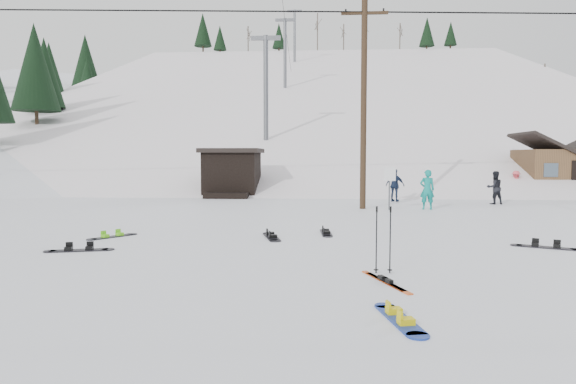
# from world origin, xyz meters

# --- Properties ---
(ground) EXTENTS (200.00, 200.00, 0.00)m
(ground) POSITION_xyz_m (0.00, 0.00, 0.00)
(ground) COLOR white
(ground) RESTS_ON ground
(ski_slope) EXTENTS (60.00, 85.24, 65.97)m
(ski_slope) POSITION_xyz_m (0.00, 55.00, -12.00)
(ski_slope) COLOR white
(ski_slope) RESTS_ON ground
(ridge_left) EXTENTS (47.54, 95.03, 58.38)m
(ridge_left) POSITION_xyz_m (-36.00, 48.00, -11.00)
(ridge_left) COLOR white
(ridge_left) RESTS_ON ground
(treeline_crest) EXTENTS (50.00, 6.00, 10.00)m
(treeline_crest) POSITION_xyz_m (0.00, 86.00, 0.00)
(treeline_crest) COLOR black
(treeline_crest) RESTS_ON ski_slope
(utility_pole) EXTENTS (2.00, 0.26, 9.00)m
(utility_pole) POSITION_xyz_m (2.00, 14.00, 4.68)
(utility_pole) COLOR #3A2819
(utility_pole) RESTS_ON ground
(trail_sign) EXTENTS (0.50, 0.09, 1.85)m
(trail_sign) POSITION_xyz_m (3.10, 13.58, 1.27)
(trail_sign) COLOR #595B60
(trail_sign) RESTS_ON ground
(lift_hut) EXTENTS (3.40, 4.10, 2.75)m
(lift_hut) POSITION_xyz_m (-5.00, 20.94, 1.36)
(lift_hut) COLOR black
(lift_hut) RESTS_ON ground
(lift_tower_near) EXTENTS (2.20, 0.36, 8.00)m
(lift_tower_near) POSITION_xyz_m (-4.00, 30.00, 7.86)
(lift_tower_near) COLOR #595B60
(lift_tower_near) RESTS_ON ski_slope
(lift_tower_mid) EXTENTS (2.20, 0.36, 8.00)m
(lift_tower_mid) POSITION_xyz_m (-4.00, 50.00, 14.36)
(lift_tower_mid) COLOR #595B60
(lift_tower_mid) RESTS_ON ski_slope
(lift_tower_far) EXTENTS (2.20, 0.36, 8.00)m
(lift_tower_far) POSITION_xyz_m (-4.00, 70.00, 20.86)
(lift_tower_far) COLOR #595B60
(lift_tower_far) RESTS_ON ski_slope
(cabin) EXTENTS (5.39, 4.40, 3.77)m
(cabin) POSITION_xyz_m (15.00, 24.00, 1.48)
(cabin) COLOR brown
(cabin) RESTS_ON ground
(hero_snowboard) EXTENTS (0.57, 1.59, 0.11)m
(hero_snowboard) POSITION_xyz_m (1.31, -1.41, 0.03)
(hero_snowboard) COLOR #173499
(hero_snowboard) RESTS_ON ground
(hero_skis) EXTENTS (0.73, 1.71, 0.09)m
(hero_skis) POSITION_xyz_m (1.38, 0.77, 0.03)
(hero_skis) COLOR #B64312
(hero_skis) RESTS_ON ground
(ski_poles) EXTENTS (0.36, 0.10, 1.32)m
(ski_poles) POSITION_xyz_m (1.42, 1.53, 0.68)
(ski_poles) COLOR black
(ski_poles) RESTS_ON ground
(board_scatter_a) EXTENTS (1.60, 0.65, 0.11)m
(board_scatter_a) POSITION_xyz_m (-5.66, 3.42, 0.03)
(board_scatter_a) COLOR black
(board_scatter_a) RESTS_ON ground
(board_scatter_b) EXTENTS (0.66, 1.64, 0.12)m
(board_scatter_b) POSITION_xyz_m (-1.20, 5.79, 0.03)
(board_scatter_b) COLOR black
(board_scatter_b) RESTS_ON ground
(board_scatter_c) EXTENTS (1.05, 1.31, 0.11)m
(board_scatter_c) POSITION_xyz_m (-5.72, 5.54, 0.03)
(board_scatter_c) COLOR black
(board_scatter_c) RESTS_ON ground
(board_scatter_d) EXTENTS (1.53, 0.88, 0.12)m
(board_scatter_d) POSITION_xyz_m (5.83, 4.60, 0.03)
(board_scatter_d) COLOR black
(board_scatter_d) RESTS_ON ground
(board_scatter_f) EXTENTS (0.38, 1.55, 0.11)m
(board_scatter_f) POSITION_xyz_m (0.34, 6.63, 0.03)
(board_scatter_f) COLOR black
(board_scatter_f) RESTS_ON ground
(skier_teal) EXTENTS (0.63, 0.42, 1.72)m
(skier_teal) POSITION_xyz_m (4.75, 13.90, 0.86)
(skier_teal) COLOR #0D847B
(skier_teal) RESTS_ON ground
(skier_dark) EXTENTS (0.87, 0.73, 1.59)m
(skier_dark) POSITION_xyz_m (8.46, 16.53, 0.79)
(skier_dark) COLOR black
(skier_dark) RESTS_ON ground
(skier_pink) EXTENTS (1.02, 0.71, 1.45)m
(skier_pink) POSITION_xyz_m (11.56, 22.28, 0.72)
(skier_pink) COLOR #E4505B
(skier_pink) RESTS_ON ground
(skier_navy) EXTENTS (1.05, 0.82, 1.66)m
(skier_navy) POSITION_xyz_m (3.91, 17.64, 0.83)
(skier_navy) COLOR #1A2641
(skier_navy) RESTS_ON ground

